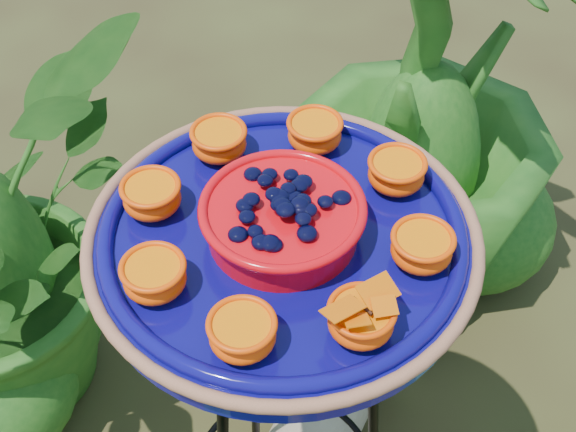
# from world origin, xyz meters

# --- Properties ---
(tripod_stand) EXTENTS (0.39, 0.39, 0.92)m
(tripod_stand) POSITION_xyz_m (-0.12, 0.01, 0.56)
(tripod_stand) COLOR black
(tripod_stand) RESTS_ON ground
(feeder_dish) EXTENTS (0.54, 0.54, 0.11)m
(feeder_dish) POSITION_xyz_m (-0.12, 0.01, 0.96)
(feeder_dish) COLOR #0B0863
(feeder_dish) RESTS_ON tripod_stand
(shrub_back_right) EXTENTS (0.69, 0.69, 1.13)m
(shrub_back_right) POSITION_xyz_m (0.56, 0.50, 0.57)
(shrub_back_right) COLOR #1A4E14
(shrub_back_right) RESTS_ON ground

